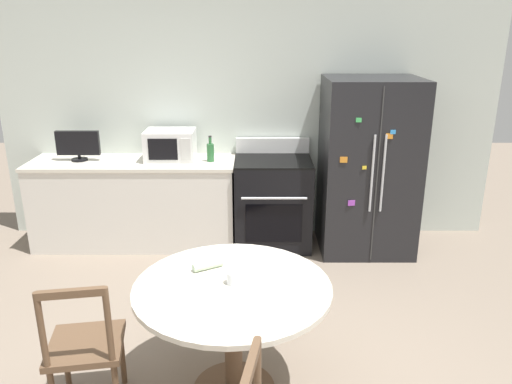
# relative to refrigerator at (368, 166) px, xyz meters

# --- Properties ---
(back_wall) EXTENTS (5.20, 0.10, 2.60)m
(back_wall) POSITION_rel_refrigerator_xyz_m (-1.20, 0.46, 0.43)
(back_wall) COLOR silver
(back_wall) RESTS_ON ground_plane
(kitchen_counter) EXTENTS (2.08, 0.64, 0.90)m
(kitchen_counter) POSITION_rel_refrigerator_xyz_m (-2.37, 0.10, -0.42)
(kitchen_counter) COLOR silver
(kitchen_counter) RESTS_ON ground_plane
(refrigerator) EXTENTS (0.91, 0.81, 1.74)m
(refrigerator) POSITION_rel_refrigerator_xyz_m (0.00, 0.00, 0.00)
(refrigerator) COLOR black
(refrigerator) RESTS_ON ground_plane
(oven_range) EXTENTS (0.77, 0.68, 1.08)m
(oven_range) POSITION_rel_refrigerator_xyz_m (-0.94, 0.07, -0.40)
(oven_range) COLOR black
(oven_range) RESTS_ON ground_plane
(microwave) EXTENTS (0.49, 0.38, 0.30)m
(microwave) POSITION_rel_refrigerator_xyz_m (-1.98, 0.15, 0.18)
(microwave) COLOR white
(microwave) RESTS_ON kitchen_counter
(countertop_tv) EXTENTS (0.43, 0.16, 0.30)m
(countertop_tv) POSITION_rel_refrigerator_xyz_m (-2.91, 0.11, 0.20)
(countertop_tv) COLOR black
(countertop_tv) RESTS_ON kitchen_counter
(counter_bottle) EXTENTS (0.07, 0.07, 0.26)m
(counter_bottle) POSITION_rel_refrigerator_xyz_m (-1.57, 0.08, 0.13)
(counter_bottle) COLOR #2D6B38
(counter_bottle) RESTS_ON kitchen_counter
(dining_table) EXTENTS (1.17, 1.17, 0.75)m
(dining_table) POSITION_rel_refrigerator_xyz_m (-1.26, -2.18, -0.26)
(dining_table) COLOR beige
(dining_table) RESTS_ON ground_plane
(dining_chair_left) EXTENTS (0.48, 0.48, 0.90)m
(dining_chair_left) POSITION_rel_refrigerator_xyz_m (-2.11, -2.33, -0.43)
(dining_chair_left) COLOR brown
(dining_chair_left) RESTS_ON ground_plane
(candle_glass) EXTENTS (0.08, 0.08, 0.08)m
(candle_glass) POSITION_rel_refrigerator_xyz_m (-1.25, -2.16, -0.08)
(candle_glass) COLOR silver
(candle_glass) RESTS_ON dining_table
(folded_napkin) EXTENTS (0.19, 0.14, 0.05)m
(folded_napkin) POSITION_rel_refrigerator_xyz_m (-1.42, -1.97, -0.09)
(folded_napkin) COLOR beige
(folded_napkin) RESTS_ON dining_table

